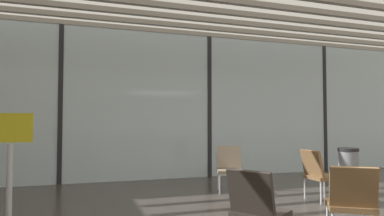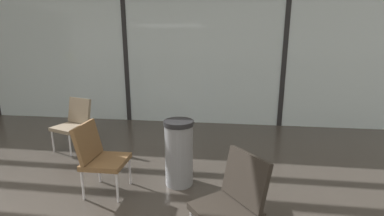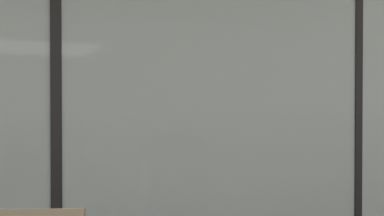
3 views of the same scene
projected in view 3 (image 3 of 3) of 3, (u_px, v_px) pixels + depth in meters
name	position (u px, v px, depth m)	size (l,w,h in m)	color
glass_curtain_wall	(55.00, 70.00, 4.21)	(14.00, 0.08, 3.52)	silver
window_mullion_1	(55.00, 70.00, 4.21)	(0.10, 0.12, 3.52)	black
window_mullion_2	(356.00, 77.00, 5.52)	(0.10, 0.12, 3.52)	black
parked_airplane	(57.00, 66.00, 9.17)	(13.06, 4.36, 4.36)	silver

